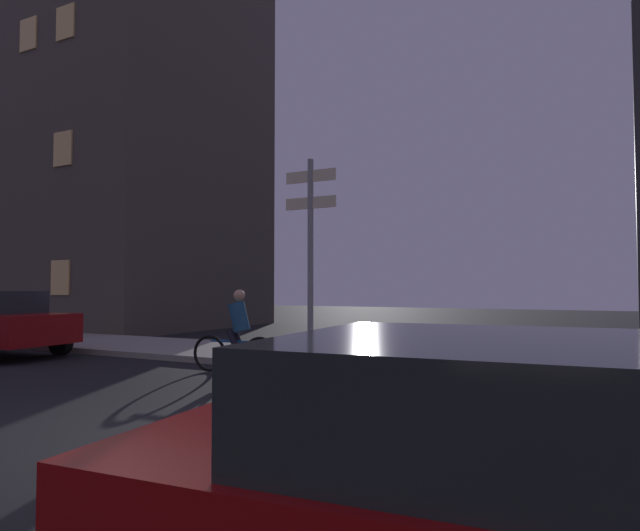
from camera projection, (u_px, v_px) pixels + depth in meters
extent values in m
plane|color=black|center=(114.00, 441.00, 5.80)|extent=(80.00, 80.00, 0.00)
cube|color=gray|center=(358.00, 360.00, 11.84)|extent=(40.00, 3.25, 0.14)
cylinder|color=gray|center=(310.00, 260.00, 10.99)|extent=(0.12, 0.12, 4.14)
cube|color=beige|center=(311.00, 176.00, 11.06)|extent=(1.13, 0.03, 0.24)
cube|color=beige|center=(311.00, 203.00, 11.04)|extent=(1.14, 0.03, 0.24)
cylinder|color=black|center=(61.00, 342.00, 13.25)|extent=(0.65, 0.24, 0.64)
cube|color=#23282D|center=(592.00, 400.00, 2.10)|extent=(2.54, 1.72, 0.46)
cylinder|color=black|center=(365.00, 504.00, 3.31)|extent=(0.65, 0.26, 0.64)
torus|color=black|center=(210.00, 353.00, 10.61)|extent=(0.72, 0.14, 0.72)
torus|color=black|center=(260.00, 356.00, 10.23)|extent=(0.72, 0.14, 0.72)
cylinder|color=#1959A5|center=(234.00, 342.00, 10.43)|extent=(1.00, 0.16, 0.04)
cylinder|color=navy|center=(239.00, 317.00, 10.41)|extent=(0.48, 0.37, 0.61)
sphere|color=tan|center=(239.00, 295.00, 10.43)|extent=(0.22, 0.22, 0.22)
cylinder|color=black|center=(234.00, 344.00, 10.32)|extent=(0.35, 0.16, 0.55)
cylinder|color=black|center=(239.00, 343.00, 10.49)|extent=(0.35, 0.16, 0.55)
cube|color=#4C443D|center=(124.00, 139.00, 23.87)|extent=(10.00, 9.10, 16.46)
cube|color=#F2C672|center=(60.00, 278.00, 18.62)|extent=(0.90, 0.06, 1.20)
cube|color=#F2C672|center=(63.00, 149.00, 18.81)|extent=(0.90, 0.06, 1.20)
cube|color=#F2C672|center=(28.00, 34.00, 19.90)|extent=(0.90, 0.06, 1.20)
cube|color=#F2C672|center=(65.00, 22.00, 19.00)|extent=(0.90, 0.06, 1.20)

